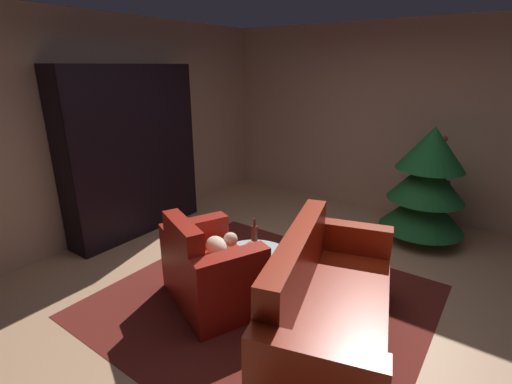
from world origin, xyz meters
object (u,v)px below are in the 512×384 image
bookshelf_unit (141,153)px  decorated_tree (427,184)px  book_stack_on_table (253,252)px  bottle_on_table (254,236)px  armchair_red (210,271)px  couch_red (327,312)px  coffee_table (254,261)px

bookshelf_unit → decorated_tree: bookshelf_unit is taller
book_stack_on_table → decorated_tree: 2.40m
bookshelf_unit → decorated_tree: (3.10, 1.70, -0.29)m
bookshelf_unit → bottle_on_table: 2.08m
armchair_red → bottle_on_table: bearing=70.6°
bottle_on_table → decorated_tree: decorated_tree is taller
book_stack_on_table → decorated_tree: size_ratio=0.15×
book_stack_on_table → couch_red: bearing=-14.8°
armchair_red → decorated_tree: 2.80m
coffee_table → bottle_on_table: bottle_on_table is taller
armchair_red → book_stack_on_table: armchair_red is taller
decorated_tree → couch_red: bearing=-93.4°
couch_red → bottle_on_table: bearing=157.8°
couch_red → decorated_tree: decorated_tree is taller
coffee_table → bottle_on_table: (-0.11, 0.17, 0.15)m
bookshelf_unit → book_stack_on_table: (2.11, -0.46, -0.56)m
coffee_table → decorated_tree: 2.41m
book_stack_on_table → armchair_red: bearing=-132.3°
coffee_table → decorated_tree: (0.99, 2.17, 0.36)m
armchair_red → bottle_on_table: 0.54m
coffee_table → book_stack_on_table: size_ratio=3.52×
bookshelf_unit → couch_red: (2.96, -0.69, -0.71)m
decorated_tree → bottle_on_table: bearing=-118.8°
couch_red → coffee_table: size_ratio=2.64×
decorated_tree → armchair_red: bearing=-117.2°
armchair_red → couch_red: size_ratio=0.58×
armchair_red → decorated_tree: decorated_tree is taller
couch_red → armchair_red: bearing=-176.3°
bookshelf_unit → coffee_table: 2.26m
armchair_red → bottle_on_table: (0.16, 0.46, 0.21)m
couch_red → book_stack_on_table: 0.89m
armchair_red → book_stack_on_table: size_ratio=5.43×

